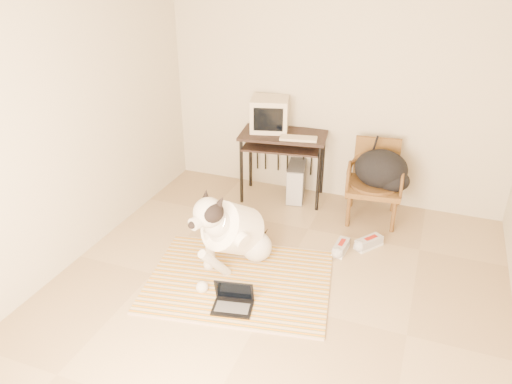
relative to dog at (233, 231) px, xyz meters
The scene contains 15 objects.
floor 0.78m from the dog, 40.67° to the right, with size 4.50×4.50×0.00m, color #9E8560.
wall_back 2.12m from the dog, 73.72° to the left, with size 4.50×4.50×0.00m, color #BEB49C.
wall_front 2.93m from the dog, 79.00° to the right, with size 4.50×4.50×0.00m, color #BEB49C.
wall_left 1.84m from the dog, 162.98° to the right, with size 4.50×4.50×0.00m, color #BEB49C.
rug 0.47m from the dog, 57.32° to the right, with size 1.85×1.53×0.02m.
dog is the anchor object (origin of this frame).
laptop 0.74m from the dog, 67.15° to the right, with size 0.38×0.30×0.24m.
computer_desk 1.52m from the dog, 89.32° to the left, with size 1.06×0.68×0.83m.
crt_monitor 1.71m from the dog, 96.60° to the left, with size 0.51×0.50×0.38m.
desk_keyboard 1.47m from the dog, 80.39° to the left, with size 0.42×0.15×0.03m, color #C3B399.
pc_tower 1.55m from the dog, 83.33° to the left, with size 0.28×0.50×0.44m.
rattan_chair 1.79m from the dog, 51.61° to the left, with size 0.64×0.62×0.88m.
backpack 1.83m from the dog, 48.64° to the left, with size 0.61×0.47×0.42m.
sneaker_left 1.14m from the dog, 30.44° to the left, with size 0.14×0.29×0.10m.
sneaker_right 1.44m from the dog, 31.61° to the left, with size 0.28×0.32×0.11m.
Camera 1 is at (1.11, -3.27, 2.82)m, focal length 35.00 mm.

